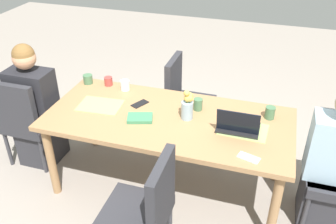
{
  "coord_description": "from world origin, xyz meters",
  "views": [
    {
      "loc": [
        0.74,
        -2.37,
        2.3
      ],
      "look_at": [
        0.0,
        0.0,
        0.77
      ],
      "focal_mm": 39.06,
      "sensor_mm": 36.0,
      "label": 1
    }
  ],
  "objects_px": {
    "coffee_mug_near_left": "(270,113)",
    "chair_head_left_left_mid": "(26,118)",
    "dining_table": "(168,125)",
    "coffee_mug_far_left": "(88,79)",
    "phone_black": "(140,104)",
    "chair_far_left_far": "(184,97)",
    "person_head_left_left_mid": "(36,112)",
    "flower_vase": "(188,106)",
    "chair_near_right_near": "(145,207)",
    "coffee_mug_centre_left": "(125,85)",
    "person_head_right_left_near": "(332,167)",
    "laptop_head_right_left_near": "(238,126)",
    "coffee_mug_centre_right": "(198,104)",
    "phone_silver": "(249,158)",
    "book_red_cover": "(140,118)",
    "coffee_mug_near_right": "(108,81)"
  },
  "relations": [
    {
      "from": "dining_table",
      "to": "laptop_head_right_left_near",
      "type": "height_order",
      "value": "laptop_head_right_left_near"
    },
    {
      "from": "person_head_left_left_mid",
      "to": "coffee_mug_near_right",
      "type": "bearing_deg",
      "value": 31.54
    },
    {
      "from": "flower_vase",
      "to": "laptop_head_right_left_near",
      "type": "distance_m",
      "value": 0.42
    },
    {
      "from": "laptop_head_right_left_near",
      "to": "coffee_mug_centre_right",
      "type": "relative_size",
      "value": 3.18
    },
    {
      "from": "chair_far_left_far",
      "to": "coffee_mug_near_right",
      "type": "distance_m",
      "value": 0.79
    },
    {
      "from": "person_head_right_left_near",
      "to": "laptop_head_right_left_near",
      "type": "distance_m",
      "value": 0.76
    },
    {
      "from": "coffee_mug_centre_left",
      "to": "dining_table",
      "type": "bearing_deg",
      "value": -33.07
    },
    {
      "from": "coffee_mug_near_right",
      "to": "coffee_mug_centre_right",
      "type": "distance_m",
      "value": 0.92
    },
    {
      "from": "coffee_mug_near_right",
      "to": "phone_silver",
      "type": "height_order",
      "value": "coffee_mug_near_right"
    },
    {
      "from": "person_head_left_left_mid",
      "to": "flower_vase",
      "type": "bearing_deg",
      "value": 0.72
    },
    {
      "from": "laptop_head_right_left_near",
      "to": "coffee_mug_centre_left",
      "type": "distance_m",
      "value": 1.14
    },
    {
      "from": "person_head_left_left_mid",
      "to": "laptop_head_right_left_near",
      "type": "bearing_deg",
      "value": -1.35
    },
    {
      "from": "coffee_mug_far_left",
      "to": "phone_black",
      "type": "distance_m",
      "value": 0.65
    },
    {
      "from": "person_head_right_left_near",
      "to": "phone_silver",
      "type": "xyz_separation_m",
      "value": [
        -0.6,
        -0.33,
        0.2
      ]
    },
    {
      "from": "coffee_mug_centre_left",
      "to": "phone_silver",
      "type": "distance_m",
      "value": 1.37
    },
    {
      "from": "person_head_right_left_near",
      "to": "coffee_mug_centre_left",
      "type": "xyz_separation_m",
      "value": [
        -1.8,
        0.34,
        0.24
      ]
    },
    {
      "from": "coffee_mug_near_left",
      "to": "chair_head_left_left_mid",
      "type": "bearing_deg",
      "value": -172.23
    },
    {
      "from": "chair_far_left_far",
      "to": "coffee_mug_near_left",
      "type": "xyz_separation_m",
      "value": [
        0.84,
        -0.53,
        0.28
      ]
    },
    {
      "from": "flower_vase",
      "to": "coffee_mug_centre_right",
      "type": "bearing_deg",
      "value": 71.84
    },
    {
      "from": "chair_near_right_near",
      "to": "chair_head_left_left_mid",
      "type": "bearing_deg",
      "value": 153.49
    },
    {
      "from": "person_head_right_left_near",
      "to": "book_red_cover",
      "type": "relative_size",
      "value": 5.97
    },
    {
      "from": "book_red_cover",
      "to": "coffee_mug_near_left",
      "type": "bearing_deg",
      "value": 0.85
    },
    {
      "from": "coffee_mug_far_left",
      "to": "phone_black",
      "type": "xyz_separation_m",
      "value": [
        0.61,
        -0.22,
        -0.04
      ]
    },
    {
      "from": "chair_head_left_left_mid",
      "to": "coffee_mug_far_left",
      "type": "xyz_separation_m",
      "value": [
        0.45,
        0.41,
        0.27
      ]
    },
    {
      "from": "coffee_mug_near_right",
      "to": "book_red_cover",
      "type": "height_order",
      "value": "coffee_mug_near_right"
    },
    {
      "from": "chair_head_left_left_mid",
      "to": "book_red_cover",
      "type": "xyz_separation_m",
      "value": [
        1.14,
        -0.04,
        0.24
      ]
    },
    {
      "from": "chair_far_left_far",
      "to": "dining_table",
      "type": "bearing_deg",
      "value": -85.21
    },
    {
      "from": "chair_far_left_far",
      "to": "coffee_mug_near_left",
      "type": "relative_size",
      "value": 8.9
    },
    {
      "from": "coffee_mug_near_right",
      "to": "phone_black",
      "type": "height_order",
      "value": "coffee_mug_near_right"
    },
    {
      "from": "person_head_right_left_near",
      "to": "coffee_mug_near_right",
      "type": "xyz_separation_m",
      "value": [
        -1.98,
        0.38,
        0.24
      ]
    },
    {
      "from": "phone_silver",
      "to": "dining_table",
      "type": "bearing_deg",
      "value": -9.27
    },
    {
      "from": "dining_table",
      "to": "flower_vase",
      "type": "relative_size",
      "value": 7.79
    },
    {
      "from": "coffee_mug_far_left",
      "to": "phone_silver",
      "type": "xyz_separation_m",
      "value": [
        1.58,
        -0.69,
        -0.04
      ]
    },
    {
      "from": "dining_table",
      "to": "coffee_mug_near_right",
      "type": "relative_size",
      "value": 24.81
    },
    {
      "from": "chair_far_left_far",
      "to": "flower_vase",
      "type": "height_order",
      "value": "flower_vase"
    },
    {
      "from": "chair_head_left_left_mid",
      "to": "coffee_mug_near_left",
      "type": "xyz_separation_m",
      "value": [
        2.13,
        0.29,
        0.28
      ]
    },
    {
      "from": "chair_near_right_near",
      "to": "coffee_mug_centre_left",
      "type": "bearing_deg",
      "value": 118.28
    },
    {
      "from": "dining_table",
      "to": "coffee_mug_far_left",
      "type": "bearing_deg",
      "value": 158.62
    },
    {
      "from": "person_head_left_left_mid",
      "to": "coffee_mug_centre_left",
      "type": "bearing_deg",
      "value": 22.57
    },
    {
      "from": "coffee_mug_near_left",
      "to": "phone_black",
      "type": "height_order",
      "value": "coffee_mug_near_left"
    },
    {
      "from": "chair_near_right_near",
      "to": "person_head_left_left_mid",
      "type": "bearing_deg",
      "value": 150.08
    },
    {
      "from": "chair_far_left_far",
      "to": "coffee_mug_near_left",
      "type": "height_order",
      "value": "chair_far_left_far"
    },
    {
      "from": "book_red_cover",
      "to": "chair_near_right_near",
      "type": "bearing_deg",
      "value": -84.8
    },
    {
      "from": "person_head_right_left_near",
      "to": "chair_near_right_near",
      "type": "distance_m",
      "value": 1.42
    },
    {
      "from": "chair_head_left_left_mid",
      "to": "phone_black",
      "type": "height_order",
      "value": "chair_head_left_left_mid"
    },
    {
      "from": "chair_near_right_near",
      "to": "coffee_mug_far_left",
      "type": "relative_size",
      "value": 10.38
    },
    {
      "from": "coffee_mug_far_left",
      "to": "chair_far_left_far",
      "type": "bearing_deg",
      "value": 26.18
    },
    {
      "from": "chair_near_right_near",
      "to": "coffee_mug_centre_left",
      "type": "xyz_separation_m",
      "value": [
        -0.6,
        1.11,
        0.27
      ]
    },
    {
      "from": "chair_far_left_far",
      "to": "flower_vase",
      "type": "xyz_separation_m",
      "value": [
        0.21,
        -0.73,
        0.34
      ]
    },
    {
      "from": "dining_table",
      "to": "chair_far_left_far",
      "type": "height_order",
      "value": "chair_far_left_far"
    }
  ]
}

